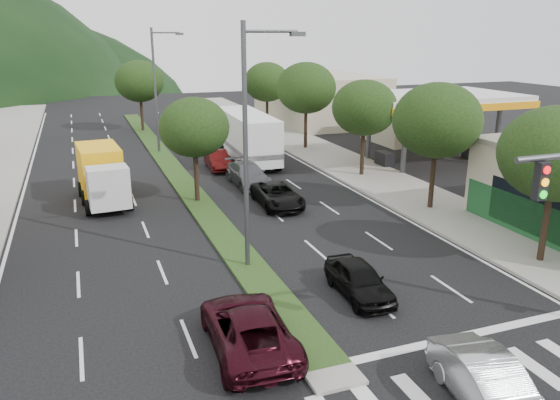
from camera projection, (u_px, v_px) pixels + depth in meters
name	position (u px, v px, depth m)	size (l,w,h in m)	color
ground	(328.00, 371.00, 16.05)	(160.00, 160.00, 0.00)	black
sidewalk_right	(336.00, 160.00, 42.61)	(5.00, 90.00, 0.15)	gray
median	(169.00, 165.00, 41.13)	(1.60, 56.00, 0.12)	#1B3312
gas_canopy	(434.00, 102.00, 40.76)	(12.20, 8.20, 5.25)	silver
bldg_right_far	(318.00, 98.00, 61.24)	(10.00, 16.00, 5.20)	#B5AF8F
tree_r_a	(556.00, 154.00, 22.24)	(4.60, 4.60, 6.63)	black
tree_r_b	(437.00, 121.00, 29.35)	(4.80, 4.80, 6.94)	black
tree_r_c	(364.00, 108.00, 36.60)	(4.40, 4.40, 6.48)	black
tree_r_d	(306.00, 88.00, 45.44)	(5.00, 5.00, 7.17)	black
tree_r_e	(267.00, 82.00, 54.48)	(4.60, 4.60, 6.71)	black
tree_med_near	(194.00, 127.00, 30.89)	(4.00, 4.00, 6.02)	black
tree_med_far	(139.00, 81.00, 54.02)	(4.80, 4.80, 6.94)	black
streetlight_near	(250.00, 137.00, 21.66)	(2.60, 0.25, 10.00)	#47494C
streetlight_mid	(157.00, 85.00, 44.07)	(2.60, 0.25, 10.00)	#47494C
sedan_silver	(490.00, 386.00, 14.23)	(1.50, 4.31, 1.42)	#AAADB2
suv_maroon	(248.00, 328.00, 17.02)	(2.39, 5.19, 1.44)	black
car_queue_a	(359.00, 280.00, 20.50)	(1.56, 3.87, 1.32)	black
car_queue_b	(248.00, 174.00, 35.65)	(2.00, 4.93, 1.43)	#54545A
car_queue_c	(218.00, 160.00, 39.88)	(1.43, 4.10, 1.35)	#450B0B
car_queue_d	(278.00, 195.00, 31.26)	(2.16, 4.69, 1.30)	black
box_truck	(102.00, 177.00, 31.92)	(2.88, 6.60, 3.18)	silver
motorhome	(247.00, 136.00, 41.84)	(3.45, 9.86, 3.74)	white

